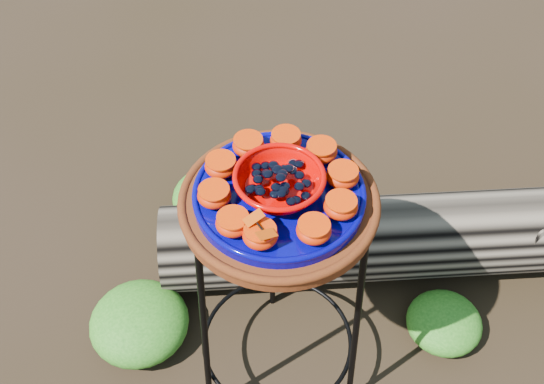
{
  "coord_description": "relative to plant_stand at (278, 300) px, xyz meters",
  "views": [
    {
      "loc": [
        -0.07,
        -0.92,
        1.79
      ],
      "look_at": [
        -0.01,
        0.0,
        0.76
      ],
      "focal_mm": 45.0,
      "sensor_mm": 36.0,
      "label": 1
    }
  ],
  "objects": [
    {
      "name": "foliage_back",
      "position": [
        -0.18,
        0.6,
        -0.28
      ],
      "size": [
        0.27,
        0.27,
        0.14
      ],
      "primitive_type": "ellipsoid",
      "color": "#1B5812",
      "rests_on": "ground"
    },
    {
      "name": "butterfly",
      "position": [
        -0.04,
        -0.12,
        0.45
      ],
      "size": [
        0.1,
        0.09,
        0.01
      ],
      "primitive_type": null,
      "rotation": [
        0.0,
        0.0,
        0.49
      ],
      "color": "#BA3804",
      "rests_on": "orange_half_0"
    },
    {
      "name": "orange_half_9",
      "position": [
        -0.1,
        -0.09,
        0.43
      ],
      "size": [
        0.07,
        0.07,
        0.04
      ],
      "primitive_type": "ellipsoid",
      "color": "#A82503",
      "rests_on": "cobalt_plate"
    },
    {
      "name": "orange_half_7",
      "position": [
        -0.12,
        0.06,
        0.43
      ],
      "size": [
        0.07,
        0.07,
        0.04
      ],
      "primitive_type": "ellipsoid",
      "color": "#A82503",
      "rests_on": "cobalt_plate"
    },
    {
      "name": "orange_half_5",
      "position": [
        0.02,
        0.13,
        0.43
      ],
      "size": [
        0.07,
        0.07,
        0.04
      ],
      "primitive_type": "ellipsoid",
      "color": "#A82503",
      "rests_on": "cobalt_plate"
    },
    {
      "name": "orange_half_3",
      "position": [
        0.13,
        0.02,
        0.43
      ],
      "size": [
        0.07,
        0.07,
        0.04
      ],
      "primitive_type": "ellipsoid",
      "color": "#A82503",
      "rests_on": "cobalt_plate"
    },
    {
      "name": "orange_half_1",
      "position": [
        0.06,
        -0.12,
        0.43
      ],
      "size": [
        0.07,
        0.07,
        0.04
      ],
      "primitive_type": "ellipsoid",
      "color": "#A82503",
      "rests_on": "cobalt_plate"
    },
    {
      "name": "terracotta_saucer",
      "position": [
        0.0,
        0.0,
        0.37
      ],
      "size": [
        0.41,
        0.41,
        0.03
      ],
      "primitive_type": "cylinder",
      "color": "#47150C",
      "rests_on": "plant_stand"
    },
    {
      "name": "ground",
      "position": [
        0.0,
        0.0,
        -0.35
      ],
      "size": [
        60.0,
        60.0,
        0.0
      ],
      "primitive_type": "plane",
      "color": "black"
    },
    {
      "name": "orange_half_2",
      "position": [
        0.12,
        -0.06,
        0.43
      ],
      "size": [
        0.07,
        0.07,
        0.04
      ],
      "primitive_type": "ellipsoid",
      "color": "#A82503",
      "rests_on": "cobalt_plate"
    },
    {
      "name": "driftwood_log",
      "position": [
        0.38,
        0.35,
        -0.22
      ],
      "size": [
        1.42,
        0.38,
        0.27
      ],
      "primitive_type": null,
      "rotation": [
        0.0,
        0.0,
        0.01
      ],
      "color": "black",
      "rests_on": "ground"
    },
    {
      "name": "orange_half_6",
      "position": [
        -0.06,
        0.12,
        0.43
      ],
      "size": [
        0.07,
        0.07,
        0.04
      ],
      "primitive_type": "ellipsoid",
      "color": "#A82503",
      "rests_on": "cobalt_plate"
    },
    {
      "name": "red_bowl",
      "position": [
        0.0,
        0.0,
        0.43
      ],
      "size": [
        0.18,
        0.18,
        0.05
      ],
      "primitive_type": null,
      "color": "#C60200",
      "rests_on": "cobalt_plate"
    },
    {
      "name": "glass_gems",
      "position": [
        0.0,
        0.0,
        0.47
      ],
      "size": [
        0.14,
        0.14,
        0.02
      ],
      "primitive_type": null,
      "color": "black",
      "rests_on": "red_bowl"
    },
    {
      "name": "plant_stand",
      "position": [
        0.0,
        0.0,
        0.0
      ],
      "size": [
        0.44,
        0.44,
        0.7
      ],
      "primitive_type": null,
      "color": "black",
      "rests_on": "ground"
    },
    {
      "name": "orange_half_0",
      "position": [
        -0.04,
        -0.12,
        0.43
      ],
      "size": [
        0.07,
        0.07,
        0.04
      ],
      "primitive_type": "ellipsoid",
      "color": "#A82503",
      "rests_on": "cobalt_plate"
    },
    {
      "name": "cobalt_plate",
      "position": [
        0.0,
        0.0,
        0.4
      ],
      "size": [
        0.35,
        0.35,
        0.02
      ],
      "primitive_type": "cylinder",
      "color": "#03044A",
      "rests_on": "terracotta_saucer"
    },
    {
      "name": "orange_half_4",
      "position": [
        0.1,
        0.09,
        0.43
      ],
      "size": [
        0.07,
        0.07,
        0.04
      ],
      "primitive_type": "ellipsoid",
      "color": "#A82503",
      "rests_on": "cobalt_plate"
    },
    {
      "name": "foliage_left",
      "position": [
        -0.39,
        0.13,
        -0.28
      ],
      "size": [
        0.29,
        0.29,
        0.14
      ],
      "primitive_type": "ellipsoid",
      "color": "#1B5812",
      "rests_on": "ground"
    },
    {
      "name": "foliage_right",
      "position": [
        0.5,
        0.09,
        -0.29
      ],
      "size": [
        0.22,
        0.22,
        0.11
      ],
      "primitive_type": "ellipsoid",
      "color": "#1B5812",
      "rests_on": "ground"
    },
    {
      "name": "orange_half_8",
      "position": [
        -0.13,
        -0.02,
        0.43
      ],
      "size": [
        0.07,
        0.07,
        0.04
      ],
      "primitive_type": "ellipsoid",
      "color": "#A82503",
      "rests_on": "cobalt_plate"
    }
  ]
}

